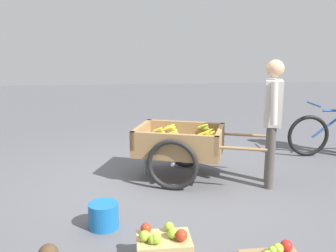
% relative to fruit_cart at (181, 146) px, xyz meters
% --- Properties ---
extents(ground_plane, '(24.00, 24.00, 0.00)m').
position_rel_fruit_cart_xyz_m(ground_plane, '(0.30, 0.29, -0.44)').
color(ground_plane, '#56565B').
extents(fruit_cart, '(1.81, 1.27, 0.73)m').
position_rel_fruit_cart_xyz_m(fruit_cart, '(0.00, 0.00, 0.00)').
color(fruit_cart, '#937047').
rests_on(fruit_cart, ground).
extents(vendor_person, '(0.30, 0.55, 1.57)m').
position_rel_fruit_cart_xyz_m(vendor_person, '(-1.07, 0.38, 0.49)').
color(vendor_person, '#4C4742').
rests_on(vendor_person, ground).
extents(plastic_bucket, '(0.29, 0.29, 0.25)m').
position_rel_fruit_cart_xyz_m(plastic_bucket, '(0.94, 1.27, -0.32)').
color(plastic_bucket, '#1966B2').
rests_on(plastic_bucket, ground).
extents(mixed_fruit_crate, '(0.44, 0.32, 0.32)m').
position_rel_fruit_cart_xyz_m(mixed_fruit_crate, '(0.42, 1.93, -0.31)').
color(mixed_fruit_crate, tan).
rests_on(mixed_fruit_crate, ground).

